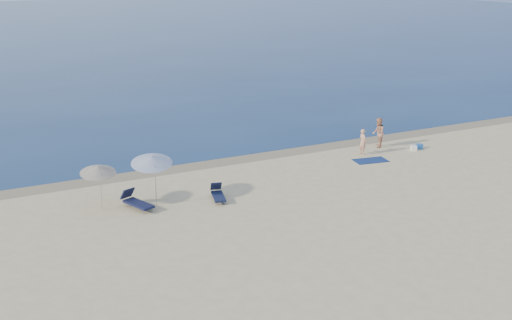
{
  "coord_description": "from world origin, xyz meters",
  "views": [
    {
      "loc": [
        -18.29,
        -12.95,
        11.21
      ],
      "look_at": [
        -3.75,
        16.0,
        1.0
      ],
      "focal_mm": 45.0,
      "sensor_mm": 36.0,
      "label": 1
    }
  ],
  "objects_px": {
    "person_right": "(378,133)",
    "umbrella_near": "(152,160)",
    "person_left": "(363,142)",
    "blue_cooler": "(419,146)"
  },
  "relations": [
    {
      "from": "blue_cooler",
      "to": "umbrella_near",
      "type": "relative_size",
      "value": 0.16
    },
    {
      "from": "person_right",
      "to": "blue_cooler",
      "type": "bearing_deg",
      "value": 93.44
    },
    {
      "from": "person_left",
      "to": "person_right",
      "type": "bearing_deg",
      "value": -64.75
    },
    {
      "from": "person_right",
      "to": "umbrella_near",
      "type": "xyz_separation_m",
      "value": [
        -15.44,
        -2.95,
        1.25
      ]
    },
    {
      "from": "person_left",
      "to": "blue_cooler",
      "type": "height_order",
      "value": "person_left"
    },
    {
      "from": "person_left",
      "to": "umbrella_near",
      "type": "xyz_separation_m",
      "value": [
        -13.68,
        -2.1,
        1.4
      ]
    },
    {
      "from": "person_left",
      "to": "blue_cooler",
      "type": "bearing_deg",
      "value": -99.11
    },
    {
      "from": "blue_cooler",
      "to": "umbrella_near",
      "type": "bearing_deg",
      "value": -158.65
    },
    {
      "from": "person_left",
      "to": "umbrella_near",
      "type": "relative_size",
      "value": 0.61
    },
    {
      "from": "person_right",
      "to": "umbrella_near",
      "type": "height_order",
      "value": "umbrella_near"
    }
  ]
}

